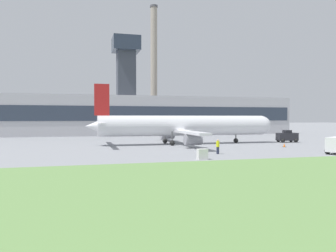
{
  "coord_description": "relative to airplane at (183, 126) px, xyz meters",
  "views": [
    {
      "loc": [
        -15.87,
        -48.14,
        4.31
      ],
      "look_at": [
        -2.36,
        2.72,
        2.97
      ],
      "focal_mm": 35.0,
      "sensor_mm": 36.0,
      "label": 1
    }
  ],
  "objects": [
    {
      "name": "traffic_cone_near_nose",
      "position": [
        12.81,
        -8.97,
        -2.69
      ],
      "size": [
        0.49,
        0.49,
        0.57
      ],
      "color": "black",
      "rests_on": "ground_plane"
    },
    {
      "name": "ground_plane",
      "position": [
        -0.1,
        -2.72,
        -2.95
      ],
      "size": [
        400.0,
        400.0,
        0.0
      ],
      "primitive_type": "plane",
      "color": "gray"
    },
    {
      "name": "airplane",
      "position": [
        0.0,
        0.0,
        0.0
      ],
      "size": [
        31.36,
        25.62,
        9.46
      ],
      "color": "silver",
      "rests_on": "ground_plane"
    },
    {
      "name": "ground_crew_person",
      "position": [
        -0.33,
        -14.98,
        -2.05
      ],
      "size": [
        0.52,
        0.52,
        1.75
      ],
      "color": "#23283D",
      "rests_on": "ground_plane"
    },
    {
      "name": "utility_cabinet",
      "position": [
        -3.95,
        -19.35,
        -2.4
      ],
      "size": [
        1.03,
        0.73,
        1.1
      ],
      "color": "silver",
      "rests_on": "ground_plane"
    },
    {
      "name": "terminal_building",
      "position": [
        -0.4,
        32.23,
        2.44
      ],
      "size": [
        77.51,
        11.94,
        24.64
      ],
      "color": "#B2B2B7",
      "rests_on": "ground_plane"
    },
    {
      "name": "smokestack_left",
      "position": [
        9.05,
        62.78,
        19.11
      ],
      "size": [
        2.7,
        2.7,
        43.89
      ],
      "color": "gray",
      "rests_on": "ground_plane"
    },
    {
      "name": "pushback_tug",
      "position": [
        18.95,
        -0.83,
        -2.0
      ],
      "size": [
        3.62,
        2.5,
        2.13
      ],
      "color": "#232328",
      "rests_on": "ground_plane"
    }
  ]
}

